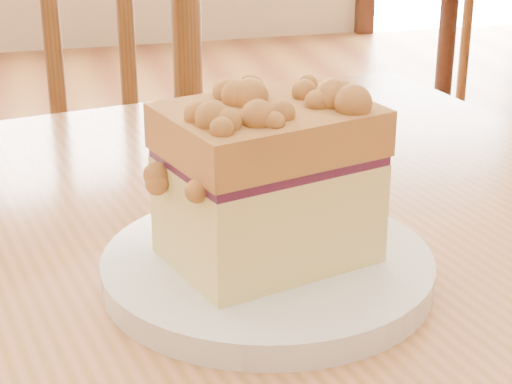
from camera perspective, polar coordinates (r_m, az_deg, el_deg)
cafe_chair_main at (r=1.30m, az=-14.27°, el=-3.14°), size 0.55×0.55×0.96m
plate at (r=0.59m, az=0.74°, el=-4.98°), size 0.22×0.22×0.02m
cake_slice at (r=0.56m, az=0.66°, el=1.32°), size 0.15×0.13×0.12m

